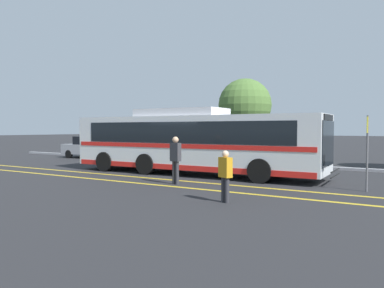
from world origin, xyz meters
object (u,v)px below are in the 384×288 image
(transit_bus, at_px, (192,141))
(bus_stop_sign, at_px, (367,144))
(parked_car_2, at_px, (232,154))
(parked_car_0, at_px, (90,147))
(tree_1, at_px, (245,105))
(parked_car_1, at_px, (143,151))
(pedestrian_0, at_px, (176,157))
(pedestrian_1, at_px, (225,173))

(transit_bus, distance_m, bus_stop_sign, 7.88)
(parked_car_2, height_order, bus_stop_sign, bus_stop_sign)
(parked_car_0, height_order, tree_1, tree_1)
(parked_car_1, xyz_separation_m, pedestrian_0, (7.59, -7.47, 0.38))
(parked_car_2, distance_m, bus_stop_sign, 9.71)
(parked_car_1, relative_size, bus_stop_sign, 1.69)
(transit_bus, xyz_separation_m, parked_car_0, (-11.61, 4.57, -0.80))
(pedestrian_0, bearing_deg, tree_1, -71.12)
(parked_car_0, height_order, pedestrian_1, parked_car_0)
(parked_car_1, bearing_deg, parked_car_2, 94.19)
(parked_car_1, height_order, pedestrian_1, pedestrian_1)
(bus_stop_sign, height_order, tree_1, tree_1)
(pedestrian_1, bearing_deg, tree_1, -42.55)
(bus_stop_sign, distance_m, tree_1, 12.87)
(parked_car_0, bearing_deg, parked_car_2, 89.95)
(parked_car_0, relative_size, pedestrian_0, 2.33)
(transit_bus, height_order, parked_car_1, transit_bus)
(parked_car_0, bearing_deg, tree_1, 108.61)
(parked_car_1, distance_m, pedestrian_1, 14.60)
(bus_stop_sign, bearing_deg, parked_car_0, -107.10)
(parked_car_2, bearing_deg, bus_stop_sign, 50.10)
(parked_car_2, relative_size, pedestrian_0, 2.49)
(bus_stop_sign, bearing_deg, tree_1, -138.25)
(tree_1, bearing_deg, parked_car_0, -161.28)
(parked_car_1, bearing_deg, bus_stop_sign, 71.11)
(parked_car_1, distance_m, tree_1, 7.52)
(parked_car_1, bearing_deg, pedestrian_1, 50.24)
(pedestrian_0, distance_m, bus_stop_sign, 6.97)
(parked_car_2, bearing_deg, pedestrian_1, 20.22)
(parked_car_0, bearing_deg, pedestrian_0, 58.78)
(transit_bus, relative_size, pedestrian_0, 6.81)
(pedestrian_0, bearing_deg, transit_bus, -60.54)
(transit_bus, relative_size, parked_car_1, 2.85)
(tree_1, bearing_deg, bus_stop_sign, -47.48)
(pedestrian_1, bearing_deg, parked_car_2, -39.51)
(pedestrian_0, bearing_deg, pedestrian_1, 154.61)
(parked_car_2, distance_m, pedestrian_1, 10.92)
(transit_bus, relative_size, parked_car_0, 2.93)
(pedestrian_0, xyz_separation_m, tree_1, (-1.93, 11.37, 2.70))
(parked_car_2, relative_size, bus_stop_sign, 1.76)
(pedestrian_1, xyz_separation_m, bus_stop_sign, (3.37, 4.28, 0.79))
(transit_bus, bearing_deg, bus_stop_sign, 81.07)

